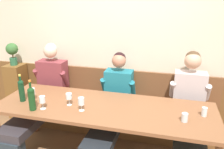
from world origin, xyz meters
TOP-DOWN VIEW (x-y plane):
  - room_wall_back at (0.00, 1.09)m, footprint 6.80×0.08m
  - wood_wainscot_panel at (0.00, 1.04)m, footprint 6.80×0.03m
  - wall_bench at (0.00, 0.83)m, footprint 2.90×0.42m
  - dining_table at (0.00, 0.13)m, footprint 2.60×0.88m
  - person_center_right_seat at (-1.03, 0.46)m, footprint 0.53×1.30m
  - person_right_seat at (0.03, 0.45)m, footprint 0.49×1.31m
  - person_center_left_seat at (1.00, 0.46)m, footprint 0.52×1.30m
  - wine_bottle_amber_mid at (-0.76, -0.17)m, footprint 0.08×0.08m
  - wine_bottle_green_tall at (-1.01, 0.01)m, footprint 0.07×0.07m
  - wine_glass_right_end at (-0.66, -0.12)m, footprint 0.07×0.07m
  - wine_glass_mid_right at (-0.21, -0.05)m, footprint 0.07×0.07m
  - wine_glass_left_end at (-0.40, 0.05)m, footprint 0.07×0.07m
  - wine_glass_center_rear at (-0.91, 0.06)m, footprint 0.08×0.08m
  - water_tumbler_center at (0.91, -0.00)m, footprint 0.07×0.07m
  - water_tumbler_left at (1.12, 0.18)m, footprint 0.06×0.06m
  - corner_pedestal at (-1.75, 0.86)m, footprint 0.28×0.28m
  - potted_plant at (-1.75, 0.86)m, footprint 0.19×0.19m

SIDE VIEW (x-z plane):
  - wall_bench at x=0.00m, z-range -0.19..0.75m
  - wood_wainscot_panel at x=0.00m, z-range 0.00..0.92m
  - corner_pedestal at x=-1.75m, z-range 0.00..0.93m
  - person_right_seat at x=0.03m, z-range -0.02..1.24m
  - person_center_right_seat at x=-1.03m, z-range -0.03..1.30m
  - person_center_left_seat at x=1.00m, z-range -0.02..1.31m
  - dining_table at x=0.00m, z-range 0.31..1.06m
  - water_tumbler_center at x=0.91m, z-range 0.76..0.85m
  - water_tumbler_left at x=1.12m, z-range 0.76..0.86m
  - wine_glass_mid_right at x=-0.21m, z-range 0.78..0.94m
  - wine_glass_center_rear at x=-0.91m, z-range 0.79..0.94m
  - wine_glass_left_end at x=-0.40m, z-range 0.79..0.94m
  - wine_glass_right_end at x=-0.66m, z-range 0.79..0.95m
  - wine_bottle_amber_mid at x=-0.76m, z-range 0.72..1.09m
  - wine_bottle_green_tall at x=-1.01m, z-range 0.73..1.08m
  - potted_plant at x=-1.75m, z-range 0.97..1.33m
  - room_wall_back at x=0.00m, z-range 0.00..2.80m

